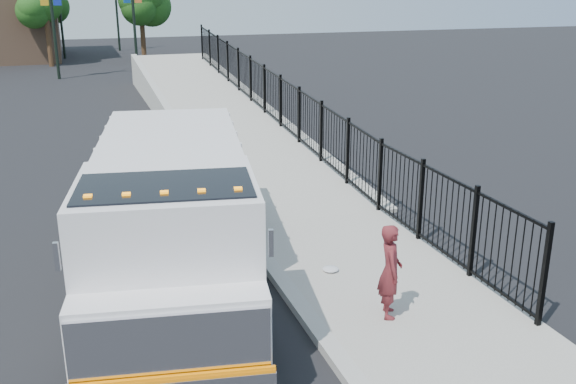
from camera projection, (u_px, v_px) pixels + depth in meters
name	position (u px, v px, depth m)	size (l,w,h in m)	color
ground	(299.00, 309.00, 11.52)	(120.00, 120.00, 0.00)	black
sidewalk	(453.00, 344.00, 10.29)	(3.55, 12.00, 0.12)	#9E998E
curb	(343.00, 365.00, 9.70)	(0.30, 12.00, 0.16)	#ADAAA3
ramp	(218.00, 123.00, 26.57)	(3.95, 24.00, 1.70)	#9E998E
iron_fence	(280.00, 118.00, 23.12)	(0.10, 28.00, 1.80)	black
truck	(171.00, 210.00, 11.72)	(4.03, 8.79, 2.90)	black
worker	(390.00, 271.00, 10.83)	(0.61, 0.40, 1.66)	maroon
debris	(331.00, 269.00, 12.75)	(0.33, 0.33, 0.08)	silver
light_pole_0	(57.00, 3.00, 37.22)	(3.77, 0.22, 8.00)	black
light_pole_1	(128.00, 1.00, 41.21)	(3.78, 0.22, 8.00)	black
tree_0	(45.00, 7.00, 42.91)	(2.54, 2.54, 5.27)	#382314
tree_1	(141.00, 5.00, 46.47)	(2.71, 2.71, 5.35)	#382314
tree_2	(46.00, 2.00, 51.71)	(3.27, 3.27, 5.63)	#382314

